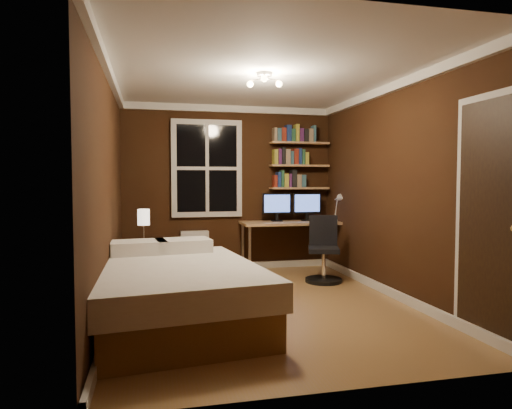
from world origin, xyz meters
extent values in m
plane|color=olive|center=(0.00, 0.00, 0.00)|extent=(4.20, 4.20, 0.00)
cube|color=black|center=(0.00, 2.10, 1.25)|extent=(3.20, 0.04, 2.50)
cube|color=black|center=(-1.60, 0.00, 1.25)|extent=(0.04, 4.20, 2.50)
cube|color=black|center=(1.60, 0.00, 1.25)|extent=(0.04, 4.20, 2.50)
cube|color=white|center=(0.00, 0.00, 2.50)|extent=(3.20, 4.20, 0.02)
cube|color=silver|center=(-0.35, 2.06, 1.55)|extent=(1.06, 0.06, 1.46)
cube|color=tan|center=(1.08, 1.98, 1.25)|extent=(0.92, 0.22, 0.03)
cube|color=tan|center=(1.08, 1.98, 1.60)|extent=(0.92, 0.22, 0.03)
cube|color=tan|center=(1.08, 1.98, 1.95)|extent=(0.92, 0.22, 0.03)
cube|color=brown|center=(-0.98, -0.48, 0.16)|extent=(1.66, 2.20, 0.33)
cube|color=silver|center=(-0.98, -0.48, 0.45)|extent=(1.76, 2.27, 0.24)
cube|color=white|center=(-1.32, 0.28, 0.64)|extent=(0.64, 0.48, 0.14)
cube|color=white|center=(-0.83, 0.34, 0.64)|extent=(0.64, 0.48, 0.14)
cube|color=brown|center=(-1.27, 1.06, 0.29)|extent=(0.55, 0.55, 0.58)
cube|color=silver|center=(-0.55, 1.99, 0.31)|extent=(0.41, 0.14, 0.62)
cube|color=tan|center=(0.92, 1.78, 0.73)|extent=(1.58, 0.59, 0.04)
cylinder|color=beige|center=(0.19, 1.53, 0.35)|extent=(0.04, 0.04, 0.71)
cylinder|color=beige|center=(1.65, 1.53, 0.35)|extent=(0.04, 0.04, 0.71)
cylinder|color=beige|center=(0.19, 2.04, 0.35)|extent=(0.04, 0.04, 0.71)
cylinder|color=beige|center=(1.65, 2.04, 0.35)|extent=(0.04, 0.04, 0.71)
cylinder|color=black|center=(1.08, 0.92, 0.03)|extent=(0.49, 0.49, 0.05)
cylinder|color=silver|center=(1.08, 0.92, 0.23)|extent=(0.05, 0.05, 0.36)
cube|color=black|center=(1.08, 0.92, 0.44)|extent=(0.51, 0.51, 0.06)
cube|color=black|center=(1.14, 1.09, 0.68)|extent=(0.38, 0.17, 0.42)
camera|label=1|loc=(-1.17, -4.80, 1.37)|focal=32.00mm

